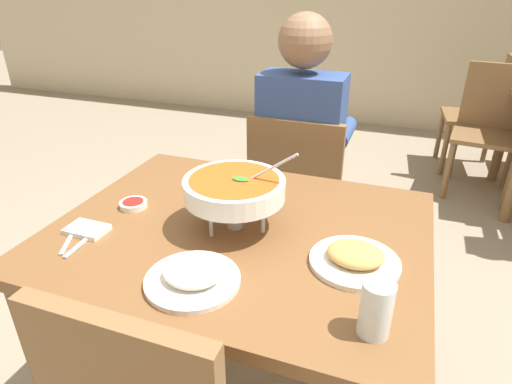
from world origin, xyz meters
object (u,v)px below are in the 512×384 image
at_px(chair_bg_corner, 488,109).
at_px(chair_bg_window, 489,123).
at_px(curry_bowl, 235,188).
at_px(appetizer_plate, 355,258).
at_px(sauce_dish, 133,205).
at_px(diner_main, 302,145).
at_px(drink_glass, 375,311).
at_px(dining_table_main, 240,258).
at_px(rice_plate, 192,276).
at_px(chair_diner_main, 298,194).

distance_m(chair_bg_corner, chair_bg_window, 0.39).
distance_m(curry_bowl, appetizer_plate, 0.39).
height_order(curry_bowl, sauce_dish, curry_bowl).
distance_m(diner_main, chair_bg_window, 1.81).
bearing_deg(curry_bowl, chair_bg_window, 66.37).
distance_m(drink_glass, chair_bg_window, 2.64).
height_order(dining_table_main, drink_glass, drink_glass).
xyz_separation_m(chair_bg_corner, chair_bg_window, (-0.03, -0.39, 0.00)).
bearing_deg(drink_glass, chair_bg_window, 78.02).
distance_m(rice_plate, chair_bg_window, 2.75).
bearing_deg(curry_bowl, sauce_dish, -178.58).
bearing_deg(drink_glass, dining_table_main, 144.86).
relative_size(sauce_dish, chair_bg_corner, 0.10).
bearing_deg(drink_glass, curry_bowl, 145.26).
bearing_deg(rice_plate, appetizer_plate, 30.45).
relative_size(curry_bowl, sauce_dish, 3.69).
height_order(sauce_dish, drink_glass, drink_glass).
bearing_deg(chair_bg_corner, chair_bg_window, -94.88).
distance_m(dining_table_main, diner_main, 0.77).
bearing_deg(rice_plate, diner_main, 89.47).
bearing_deg(dining_table_main, rice_plate, -91.94).
relative_size(appetizer_plate, chair_bg_window, 0.27).
bearing_deg(sauce_dish, chair_bg_corner, 62.42).
relative_size(diner_main, appetizer_plate, 5.46).
bearing_deg(chair_bg_corner, curry_bowl, -111.13).
bearing_deg(diner_main, dining_table_main, -90.00).
distance_m(curry_bowl, rice_plate, 0.31).
xyz_separation_m(rice_plate, drink_glass, (0.44, -0.02, 0.04)).
bearing_deg(chair_diner_main, rice_plate, -90.55).
distance_m(chair_diner_main, drink_glass, 1.16).
distance_m(dining_table_main, sauce_dish, 0.40).
bearing_deg(rice_plate, curry_bowl, 90.66).
height_order(chair_diner_main, diner_main, diner_main).
bearing_deg(sauce_dish, chair_bg_window, 59.19).
bearing_deg(curry_bowl, drink_glass, -34.74).
xyz_separation_m(sauce_dish, chair_bg_window, (1.36, 2.27, -0.25)).
distance_m(diner_main, chair_bg_corner, 2.15).
distance_m(appetizer_plate, sauce_dish, 0.74).
bearing_deg(chair_bg_corner, dining_table_main, -110.85).
bearing_deg(appetizer_plate, chair_bg_corner, 76.54).
distance_m(chair_diner_main, chair_bg_window, 1.82).
xyz_separation_m(chair_diner_main, drink_glass, (0.43, -1.04, 0.29)).
bearing_deg(rice_plate, chair_bg_corner, 70.86).
relative_size(chair_bg_corner, chair_bg_window, 1.00).
height_order(dining_table_main, chair_bg_corner, chair_bg_corner).
distance_m(sauce_dish, drink_glass, 0.86).
relative_size(dining_table_main, diner_main, 0.85).
bearing_deg(chair_bg_corner, sauce_dish, -117.58).
relative_size(drink_glass, chair_bg_corner, 0.14).
distance_m(curry_bowl, chair_bg_window, 2.50).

